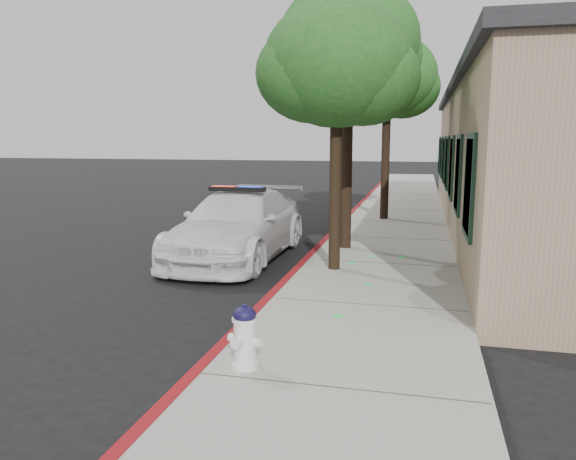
# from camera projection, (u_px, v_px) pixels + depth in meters

# --- Properties ---
(ground) EXTENTS (120.00, 120.00, 0.00)m
(ground) POSITION_uv_depth(u_px,v_px,m) (264.00, 306.00, 9.01)
(ground) COLOR black
(ground) RESTS_ON ground
(sidewalk) EXTENTS (3.20, 60.00, 0.15)m
(sidewalk) POSITION_uv_depth(u_px,v_px,m) (378.00, 266.00, 11.50)
(sidewalk) COLOR gray
(sidewalk) RESTS_ON ground
(red_curb) EXTENTS (0.14, 60.00, 0.16)m
(red_curb) POSITION_uv_depth(u_px,v_px,m) (306.00, 262.00, 11.86)
(red_curb) COLOR maroon
(red_curb) RESTS_ON ground
(police_car) EXTENTS (2.23, 5.30, 1.65)m
(police_car) POSITION_uv_depth(u_px,v_px,m) (238.00, 225.00, 12.52)
(police_car) COLOR silver
(police_car) RESTS_ON ground
(fire_hydrant) EXTENTS (0.42, 0.37, 0.73)m
(fire_hydrant) POSITION_uv_depth(u_px,v_px,m) (245.00, 336.00, 6.17)
(fire_hydrant) COLOR white
(fire_hydrant) RESTS_ON sidewalk
(street_tree_near) EXTENTS (3.07, 2.80, 5.12)m
(street_tree_near) POSITION_uv_depth(u_px,v_px,m) (337.00, 70.00, 10.35)
(street_tree_near) COLOR black
(street_tree_near) RESTS_ON sidewalk
(street_tree_mid) EXTENTS (3.23, 3.24, 6.06)m
(street_tree_mid) POSITION_uv_depth(u_px,v_px,m) (349.00, 48.00, 12.45)
(street_tree_mid) COLOR black
(street_tree_mid) RESTS_ON sidewalk
(street_tree_far) EXTENTS (3.14, 3.11, 5.77)m
(street_tree_far) POSITION_uv_depth(u_px,v_px,m) (389.00, 81.00, 17.15)
(street_tree_far) COLOR black
(street_tree_far) RESTS_ON sidewalk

